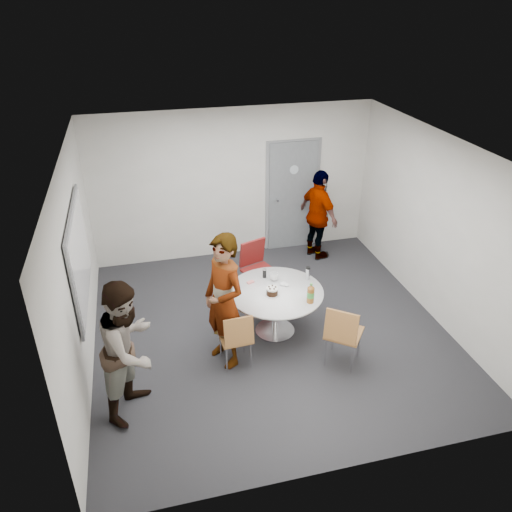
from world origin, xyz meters
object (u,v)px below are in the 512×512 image
object	(u,v)px
door	(292,196)
person_main	(224,302)
whiteboard	(80,256)
person_left	(129,348)
chair_far	(257,264)
person_right	(319,215)
chair_near_right	(343,331)
table	(277,296)
chair_near_left	(237,335)

from	to	relation	value
door	person_main	world-z (taller)	door
whiteboard	person_left	size ratio (longest dim) A/B	1.10
door	whiteboard	bearing A→B (deg)	-147.34
chair_far	person_right	bearing A→B (deg)	-163.71
chair_near_right	person_main	world-z (taller)	person_main
whiteboard	person_left	bearing A→B (deg)	-67.95
person_left	person_right	xyz separation A→B (m)	(3.38, 3.01, -0.03)
whiteboard	person_right	bearing A→B (deg)	24.23
whiteboard	person_right	size ratio (longest dim) A/B	1.14
table	person_left	world-z (taller)	person_left
person_right	chair_near_right	bearing A→B (deg)	148.62
door	table	xyz separation A→B (m)	(-1.02, -2.54, -0.42)
table	chair_far	xyz separation A→B (m)	(-0.05, 0.98, -0.01)
chair_far	person_left	xyz separation A→B (m)	(-1.98, -1.98, 0.27)
chair_near_left	person_right	distance (m)	3.35
door	table	size ratio (longest dim) A/B	1.58
table	chair_near_right	distance (m)	1.10
chair_near_right	person_main	size ratio (longest dim) A/B	0.50
chair_near_left	person_left	distance (m)	1.42
chair_near_right	chair_far	world-z (taller)	chair_far
whiteboard	table	bearing A→B (deg)	-5.89
door	chair_far	bearing A→B (deg)	-124.55
chair_far	person_right	size ratio (longest dim) A/B	0.58
chair_far	person_left	size ratio (longest dim) A/B	0.56
table	person_main	xyz separation A→B (m)	(-0.83, -0.42, 0.33)
whiteboard	chair_far	size ratio (longest dim) A/B	1.96
chair_near_right	table	bearing A→B (deg)	161.15
chair_near_right	person_right	xyz separation A→B (m)	(0.74, 2.93, 0.27)
whiteboard	chair_near_left	xyz separation A→B (m)	(1.82, -0.87, -0.94)
person_left	person_main	bearing A→B (deg)	-34.04
chair_near_right	person_left	world-z (taller)	person_left
chair_near_left	person_main	bearing A→B (deg)	119.25
table	chair_near_right	size ratio (longest dim) A/B	1.45
chair_far	person_right	xyz separation A→B (m)	(1.40, 1.03, 0.24)
door	chair_near_left	size ratio (longest dim) A/B	2.53
door	table	distance (m)	2.77
person_main	person_left	bearing A→B (deg)	-90.56
whiteboard	person_left	xyz separation A→B (m)	(0.51, -1.26, -0.58)
door	chair_near_left	distance (m)	3.64
door	person_left	world-z (taller)	door
door	person_right	xyz separation A→B (m)	(0.33, -0.53, -0.19)
chair_far	chair_near_left	bearing A→B (deg)	47.47
chair_near_left	person_left	world-z (taller)	person_left
person_main	door	bearing A→B (deg)	121.81
door	person_main	distance (m)	3.50
chair_near_right	person_right	size ratio (longest dim) A/B	0.55
chair_near_right	person_left	size ratio (longest dim) A/B	0.53
chair_near_left	person_main	world-z (taller)	person_main
chair_near_left	person_right	size ratio (longest dim) A/B	0.50
whiteboard	person_left	world-z (taller)	whiteboard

